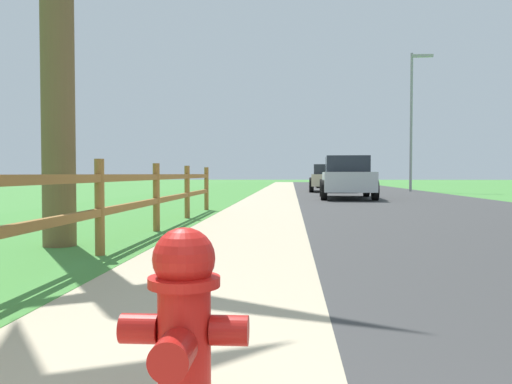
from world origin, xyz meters
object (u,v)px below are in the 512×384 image
at_px(parked_suv_silver, 347,177).
at_px(parked_car_beige, 330,178).
at_px(parked_car_white, 332,176).
at_px(street_lamp, 413,111).
at_px(fire_hydrant, 184,328).

bearing_deg(parked_suv_silver, parked_car_beige, 90.43).
height_order(parked_suv_silver, parked_car_beige, parked_suv_silver).
bearing_deg(parked_car_beige, parked_suv_silver, -89.57).
distance_m(parked_car_white, street_lamp, 9.31).
bearing_deg(parked_car_white, street_lamp, -64.78).
bearing_deg(parked_suv_silver, street_lamp, 61.91).
height_order(fire_hydrant, parked_suv_silver, parked_suv_silver).
distance_m(fire_hydrant, parked_car_beige, 26.18).
bearing_deg(parked_car_beige, parked_car_white, 85.09).
xyz_separation_m(parked_car_beige, parked_car_white, (0.71, 8.27, 0.04)).
xyz_separation_m(parked_suv_silver, street_lamp, (4.33, 8.11, 3.46)).
height_order(parked_car_beige, parked_car_white, parked_car_white).
bearing_deg(parked_suv_silver, fire_hydrant, -97.77).
bearing_deg(parked_suv_silver, parked_car_white, 87.65).
relative_size(parked_suv_silver, street_lamp, 0.69).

